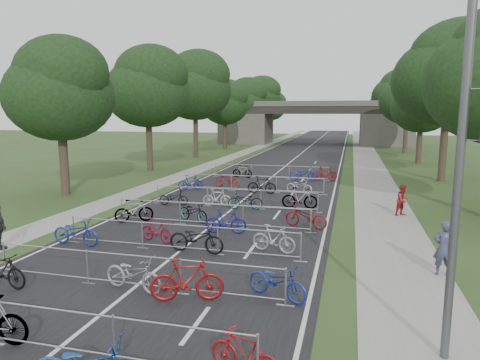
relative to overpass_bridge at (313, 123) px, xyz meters
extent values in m
plane|color=#33461E|center=(0.00, -65.00, -3.53)|extent=(200.00, 200.00, 0.00)
cube|color=black|center=(0.00, -15.00, -3.53)|extent=(11.00, 140.00, 0.01)
cube|color=gray|center=(8.00, -15.00, -3.53)|extent=(3.00, 140.00, 0.01)
cube|color=gray|center=(-7.50, -15.00, -3.53)|extent=(2.00, 140.00, 0.01)
cube|color=silver|center=(0.00, -15.00, -3.53)|extent=(0.12, 140.00, 0.00)
cube|color=#4B4943|center=(-11.50, 0.00, -1.03)|extent=(8.00, 8.00, 5.00)
cube|color=#4B4943|center=(11.50, 0.00, -1.03)|extent=(8.00, 8.00, 5.00)
cube|color=black|center=(0.00, 0.00, 2.07)|extent=(30.00, 8.00, 1.20)
cube|color=#4B4943|center=(0.00, -3.80, 3.07)|extent=(30.00, 0.40, 0.90)
cube|color=#4B4943|center=(0.00, 3.80, 3.07)|extent=(30.00, 0.40, 0.90)
cylinder|color=#4C4C51|center=(8.30, -63.00, 0.47)|extent=(0.18, 0.18, 8.00)
cylinder|color=#33261C|center=(-11.50, -49.00, -1.43)|extent=(0.56, 0.56, 4.20)
ellipsoid|color=black|center=(-11.50, -49.00, 2.68)|extent=(6.72, 6.72, 5.51)
sphere|color=black|center=(-10.90, -49.50, 4.03)|extent=(5.38, 5.38, 5.38)
sphere|color=black|center=(-12.00, -48.50, 1.84)|extent=(4.37, 4.37, 4.37)
cylinder|color=#33261C|center=(-11.50, -37.00, -1.17)|extent=(0.56, 0.56, 4.72)
ellipsoid|color=black|center=(-11.50, -37.00, 3.46)|extent=(7.56, 7.56, 6.20)
sphere|color=black|center=(-10.90, -37.50, 4.97)|extent=(6.05, 6.05, 6.05)
sphere|color=black|center=(-12.00, -36.50, 2.51)|extent=(4.91, 4.91, 4.91)
cylinder|color=#33261C|center=(13.00, -37.00, -0.98)|extent=(0.56, 0.56, 5.11)
ellipsoid|color=black|center=(13.00, -37.00, 4.03)|extent=(8.18, 8.18, 6.70)
sphere|color=black|center=(13.60, -37.50, 5.66)|extent=(6.54, 6.54, 6.54)
sphere|color=black|center=(12.50, -36.50, 3.01)|extent=(5.31, 5.31, 5.31)
cylinder|color=#33261C|center=(-11.50, -25.00, -0.91)|extent=(0.56, 0.56, 5.25)
ellipsoid|color=black|center=(-11.50, -25.00, 4.24)|extent=(8.40, 8.40, 6.89)
sphere|color=black|center=(-10.90, -25.50, 5.92)|extent=(6.72, 6.72, 6.72)
sphere|color=black|center=(-12.00, -24.50, 3.19)|extent=(5.46, 5.46, 5.46)
cylinder|color=#33261C|center=(13.00, -25.00, -1.61)|extent=(0.56, 0.56, 3.85)
ellipsoid|color=black|center=(13.00, -25.00, 2.16)|extent=(6.16, 6.16, 5.05)
sphere|color=black|center=(13.60, -25.50, 3.40)|extent=(4.93, 4.93, 4.93)
sphere|color=black|center=(12.50, -24.50, 1.39)|extent=(4.00, 4.00, 4.00)
cylinder|color=#33261C|center=(-11.50, -13.00, -1.43)|extent=(0.56, 0.56, 4.20)
ellipsoid|color=black|center=(-11.50, -13.00, 2.68)|extent=(6.72, 6.72, 5.51)
sphere|color=black|center=(-10.90, -13.50, 4.03)|extent=(5.38, 5.38, 5.38)
sphere|color=black|center=(-12.00, -12.50, 1.84)|extent=(4.37, 4.37, 4.37)
cylinder|color=#33261C|center=(13.00, -13.00, -1.29)|extent=(0.56, 0.56, 4.48)
ellipsoid|color=black|center=(13.00, -13.00, 3.10)|extent=(7.17, 7.17, 5.88)
sphere|color=black|center=(13.60, -13.50, 4.53)|extent=(5.73, 5.73, 5.73)
sphere|color=black|center=(12.50, -12.50, 2.20)|extent=(4.66, 4.66, 4.66)
cylinder|color=#33261C|center=(-11.50, -1.00, -1.17)|extent=(0.56, 0.56, 4.72)
ellipsoid|color=black|center=(-11.50, -1.00, 3.46)|extent=(7.56, 7.56, 6.20)
sphere|color=black|center=(-10.90, -1.50, 4.97)|extent=(6.05, 6.05, 6.05)
sphere|color=black|center=(-12.00, -0.50, 2.51)|extent=(4.91, 4.91, 4.91)
cylinder|color=#33261C|center=(13.00, -1.00, -0.98)|extent=(0.56, 0.56, 5.11)
ellipsoid|color=black|center=(13.00, -1.00, 4.03)|extent=(8.18, 8.18, 6.70)
sphere|color=black|center=(13.60, -1.50, 5.66)|extent=(6.54, 6.54, 6.54)
sphere|color=black|center=(12.50, -0.50, 3.01)|extent=(5.31, 5.31, 5.31)
cylinder|color=#33261C|center=(-11.50, 11.00, -0.91)|extent=(0.56, 0.56, 5.25)
ellipsoid|color=black|center=(-11.50, 11.00, 4.24)|extent=(8.40, 8.40, 6.89)
sphere|color=black|center=(-10.90, 10.50, 5.92)|extent=(6.72, 6.72, 6.72)
sphere|color=black|center=(-12.00, 11.50, 3.19)|extent=(5.46, 5.46, 5.46)
cylinder|color=#33261C|center=(13.00, 11.00, -1.61)|extent=(0.56, 0.56, 3.85)
ellipsoid|color=black|center=(13.00, 11.00, 2.16)|extent=(6.16, 6.16, 5.05)
sphere|color=black|center=(13.60, 10.50, 3.40)|extent=(4.93, 4.93, 4.93)
sphere|color=black|center=(12.50, 11.50, 1.39)|extent=(4.00, 4.00, 4.00)
cylinder|color=#33261C|center=(-11.50, 23.00, -1.43)|extent=(0.56, 0.56, 4.20)
ellipsoid|color=black|center=(-11.50, 23.00, 2.68)|extent=(6.72, 6.72, 5.51)
sphere|color=black|center=(-10.90, 22.50, 4.03)|extent=(5.38, 5.38, 5.38)
sphere|color=black|center=(-12.00, 23.50, 1.84)|extent=(4.37, 4.37, 4.37)
cylinder|color=#33261C|center=(13.00, 23.00, -1.29)|extent=(0.56, 0.56, 4.48)
ellipsoid|color=black|center=(13.00, 23.00, 3.10)|extent=(7.17, 7.17, 5.88)
sphere|color=black|center=(13.60, 22.50, 4.53)|extent=(5.73, 5.73, 5.73)
sphere|color=black|center=(12.50, 23.50, 2.20)|extent=(4.66, 4.66, 4.66)
cylinder|color=#AAAEB3|center=(0.00, -65.00, -2.48)|extent=(9.20, 0.04, 0.04)
cylinder|color=#AAAEB3|center=(0.00, -65.00, -3.35)|extent=(9.20, 0.04, 0.04)
cylinder|color=#AAAEB3|center=(1.53, -65.00, -2.98)|extent=(0.05, 0.05, 1.10)
cylinder|color=#AAAEB3|center=(0.00, -61.40, -2.48)|extent=(9.20, 0.04, 0.04)
cylinder|color=#AAAEB3|center=(0.00, -61.40, -3.35)|extent=(9.20, 0.04, 0.04)
cylinder|color=#AAAEB3|center=(-4.60, -61.40, -2.98)|extent=(0.05, 0.05, 1.10)
cube|color=#AAAEB3|center=(-4.60, -61.40, -3.52)|extent=(0.50, 0.08, 0.03)
cylinder|color=#AAAEB3|center=(-1.53, -61.40, -2.98)|extent=(0.05, 0.05, 1.10)
cube|color=#AAAEB3|center=(-1.53, -61.40, -3.52)|extent=(0.50, 0.08, 0.03)
cylinder|color=#AAAEB3|center=(1.53, -61.40, -2.98)|extent=(0.05, 0.05, 1.10)
cube|color=#AAAEB3|center=(1.53, -61.40, -3.52)|extent=(0.50, 0.08, 0.03)
cylinder|color=#AAAEB3|center=(4.60, -61.40, -2.98)|extent=(0.05, 0.05, 1.10)
cube|color=#AAAEB3|center=(4.60, -61.40, -3.52)|extent=(0.50, 0.08, 0.03)
cylinder|color=#AAAEB3|center=(0.00, -57.80, -2.48)|extent=(9.20, 0.04, 0.04)
cylinder|color=#AAAEB3|center=(0.00, -57.80, -3.35)|extent=(9.20, 0.04, 0.04)
cylinder|color=#AAAEB3|center=(-4.60, -57.80, -2.98)|extent=(0.05, 0.05, 1.10)
cube|color=#AAAEB3|center=(-4.60, -57.80, -3.52)|extent=(0.50, 0.08, 0.03)
cylinder|color=#AAAEB3|center=(-1.53, -57.80, -2.98)|extent=(0.05, 0.05, 1.10)
cube|color=#AAAEB3|center=(-1.53, -57.80, -3.52)|extent=(0.50, 0.08, 0.03)
cylinder|color=#AAAEB3|center=(1.53, -57.80, -2.98)|extent=(0.05, 0.05, 1.10)
cube|color=#AAAEB3|center=(1.53, -57.80, -3.52)|extent=(0.50, 0.08, 0.03)
cylinder|color=#AAAEB3|center=(4.60, -57.80, -2.98)|extent=(0.05, 0.05, 1.10)
cube|color=#AAAEB3|center=(4.60, -57.80, -3.52)|extent=(0.50, 0.08, 0.03)
cylinder|color=#AAAEB3|center=(0.00, -54.00, -2.48)|extent=(9.20, 0.04, 0.04)
cylinder|color=#AAAEB3|center=(0.00, -54.00, -3.35)|extent=(9.20, 0.04, 0.04)
cylinder|color=#AAAEB3|center=(-4.60, -54.00, -2.98)|extent=(0.05, 0.05, 1.10)
cube|color=#AAAEB3|center=(-4.60, -54.00, -3.52)|extent=(0.50, 0.08, 0.03)
cylinder|color=#AAAEB3|center=(-1.53, -54.00, -2.98)|extent=(0.05, 0.05, 1.10)
cube|color=#AAAEB3|center=(-1.53, -54.00, -3.52)|extent=(0.50, 0.08, 0.03)
cylinder|color=#AAAEB3|center=(1.53, -54.00, -2.98)|extent=(0.05, 0.05, 1.10)
cube|color=#AAAEB3|center=(1.53, -54.00, -3.52)|extent=(0.50, 0.08, 0.03)
cylinder|color=#AAAEB3|center=(4.60, -54.00, -2.98)|extent=(0.05, 0.05, 1.10)
cube|color=#AAAEB3|center=(4.60, -54.00, -3.52)|extent=(0.50, 0.08, 0.03)
cylinder|color=#AAAEB3|center=(0.00, -50.00, -2.48)|extent=(9.20, 0.04, 0.04)
cylinder|color=#AAAEB3|center=(0.00, -50.00, -3.35)|extent=(9.20, 0.04, 0.04)
cylinder|color=#AAAEB3|center=(-4.60, -50.00, -2.98)|extent=(0.05, 0.05, 1.10)
cube|color=#AAAEB3|center=(-4.60, -50.00, -3.52)|extent=(0.50, 0.08, 0.03)
cylinder|color=#AAAEB3|center=(-1.53, -50.00, -2.98)|extent=(0.05, 0.05, 1.10)
cube|color=#AAAEB3|center=(-1.53, -50.00, -3.52)|extent=(0.50, 0.08, 0.03)
cylinder|color=#AAAEB3|center=(1.53, -50.00, -2.98)|extent=(0.05, 0.05, 1.10)
cube|color=#AAAEB3|center=(1.53, -50.00, -3.52)|extent=(0.50, 0.08, 0.03)
cylinder|color=#AAAEB3|center=(4.60, -50.00, -2.98)|extent=(0.05, 0.05, 1.10)
cube|color=#AAAEB3|center=(4.60, -50.00, -3.52)|extent=(0.50, 0.08, 0.03)
cylinder|color=#AAAEB3|center=(0.00, -45.00, -2.48)|extent=(9.20, 0.04, 0.04)
cylinder|color=#AAAEB3|center=(0.00, -45.00, -3.35)|extent=(9.20, 0.04, 0.04)
cylinder|color=#AAAEB3|center=(-4.60, -45.00, -2.98)|extent=(0.05, 0.05, 1.10)
cube|color=#AAAEB3|center=(-4.60, -45.00, -3.52)|extent=(0.50, 0.08, 0.03)
cylinder|color=#AAAEB3|center=(-1.53, -45.00, -2.98)|extent=(0.05, 0.05, 1.10)
cube|color=#AAAEB3|center=(-1.53, -45.00, -3.52)|extent=(0.50, 0.08, 0.03)
cylinder|color=#AAAEB3|center=(1.53, -45.00, -2.98)|extent=(0.05, 0.05, 1.10)
cube|color=#AAAEB3|center=(1.53, -45.00, -3.52)|extent=(0.50, 0.08, 0.03)
cylinder|color=#AAAEB3|center=(4.60, -45.00, -2.98)|extent=(0.05, 0.05, 1.10)
cube|color=#AAAEB3|center=(4.60, -45.00, -3.52)|extent=(0.50, 0.08, 0.03)
cylinder|color=#AAAEB3|center=(0.00, -39.00, -2.48)|extent=(9.20, 0.04, 0.04)
cylinder|color=#AAAEB3|center=(0.00, -39.00, -3.35)|extent=(9.20, 0.04, 0.04)
cylinder|color=#AAAEB3|center=(-4.60, -39.00, -2.98)|extent=(0.05, 0.05, 1.10)
cube|color=#AAAEB3|center=(-4.60, -39.00, -3.52)|extent=(0.50, 0.08, 0.03)
cylinder|color=#AAAEB3|center=(-1.53, -39.00, -2.98)|extent=(0.05, 0.05, 1.10)
cube|color=#AAAEB3|center=(-1.53, -39.00, -3.52)|extent=(0.50, 0.08, 0.03)
cylinder|color=#AAAEB3|center=(1.53, -39.00, -2.98)|extent=(0.05, 0.05, 1.10)
cube|color=#AAAEB3|center=(1.53, -39.00, -3.52)|extent=(0.50, 0.08, 0.03)
cylinder|color=#AAAEB3|center=(4.60, -39.00, -2.98)|extent=(0.05, 0.05, 1.10)
cube|color=#AAAEB3|center=(4.60, -39.00, -3.52)|extent=(0.50, 0.08, 0.03)
imported|color=#A11718|center=(4.30, -64.75, -3.04)|extent=(1.70, 0.93, 0.98)
imported|color=black|center=(-3.85, -62.31, -3.00)|extent=(1.81, 0.61, 1.07)
imported|color=#95969C|center=(0.09, -61.51, -3.00)|extent=(2.11, 1.09, 1.06)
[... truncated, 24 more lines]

